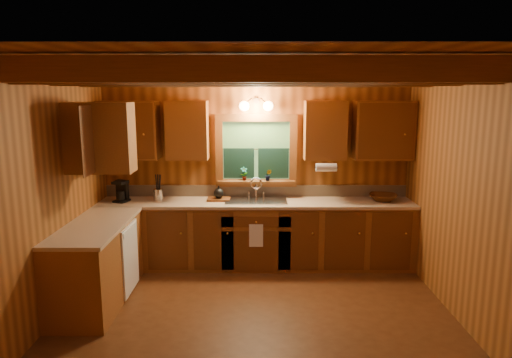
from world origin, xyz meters
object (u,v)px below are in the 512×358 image
object	(u,v)px
coffee_maker	(122,191)
cutting_board	(219,199)
sink	(256,204)
wicker_basket	(383,197)

from	to	relation	value
coffee_maker	cutting_board	size ratio (longest dim) A/B	0.92
coffee_maker	sink	bearing A→B (deg)	19.18
coffee_maker	wicker_basket	bearing A→B (deg)	19.03
sink	coffee_maker	size ratio (longest dim) A/B	2.89
sink	wicker_basket	bearing A→B (deg)	0.39
coffee_maker	wicker_basket	world-z (taller)	coffee_maker
sink	cutting_board	size ratio (longest dim) A/B	2.67
coffee_maker	cutting_board	bearing A→B (deg)	21.40
cutting_board	wicker_basket	distance (m)	2.22
sink	coffee_maker	xyz separation A→B (m)	(-1.80, -0.02, 0.18)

